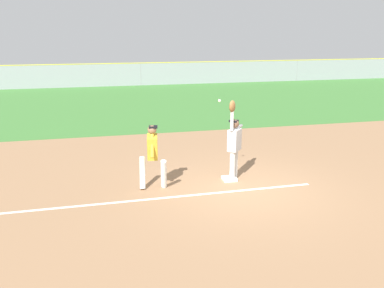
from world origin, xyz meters
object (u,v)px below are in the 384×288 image
Objects in this scene: parked_car_white at (214,69)px; parked_car_blue at (278,68)px; parked_car_black at (157,70)px; baseball at (219,101)px; fielder at (234,141)px; runner at (153,152)px; first_base at (229,179)px; parked_car_silver at (83,72)px; parked_car_tan at (14,73)px.

parked_car_white is 6.05m from parked_car_blue.
parked_car_black is 1.02× the size of parked_car_blue.
parked_car_black is at bearing 84.76° from baseball.
fielder is 0.51× the size of parked_car_blue.
fielder is at bearing -107.58° from parked_car_white.
runner is at bearing -118.97° from parked_car_blue.
first_base is 0.09× the size of parked_car_blue.
parked_car_black is 11.12m from parked_car_blue.
parked_car_silver is 0.98× the size of parked_car_black.
fielder reaches higher than baseball.
parked_car_white is at bearing -178.09° from parked_car_blue.
fielder is at bearing -100.00° from parked_car_black.
parked_car_tan is 1.02× the size of parked_car_silver.
parked_car_black is 1.02× the size of parked_car_white.
runner is at bearing -80.12° from parked_car_tan.
parked_car_blue is (13.46, 25.51, -1.54)m from baseball.
parked_car_silver is at bearing 99.09° from first_base.
parked_car_tan is 1.00× the size of parked_car_black.
parked_car_white is at bearing 73.80° from baseball.
parked_car_blue is at bearing -5.45° from parked_car_black.
first_base is 0.17× the size of fielder.
first_base is 26.78m from parked_car_white.
baseball reaches higher than runner.
parked_car_silver is at bearing 103.79° from runner.
parked_car_white is at bearing 4.09° from parked_car_silver.
parked_car_tan is at bearing 109.64° from baseball.
first_base is at bearing -107.82° from parked_car_white.
parked_car_black is (2.11, 25.79, 0.63)m from first_base.
runner is 27.58m from parked_car_white.
runner reaches higher than parked_car_white.
baseball is 28.88m from parked_car_blue.
parked_car_silver is at bearing -40.73° from fielder.
parked_car_black and parked_car_blue have the same top height.
parked_car_blue is at bearing 62.88° from first_base.
first_base is at bearing 13.39° from runner.
parked_car_black is at bearing 85.33° from first_base.
parked_car_white is at bearing 74.47° from first_base.
runner is (-2.29, -0.17, -0.12)m from fielder.
baseball reaches higher than parked_car_white.
parked_car_white is (11.23, 0.45, 0.00)m from parked_car_silver.
fielder is 0.51× the size of parked_car_white.
parked_car_white is (5.06, 0.00, 0.00)m from parked_car_black.
parked_car_silver is at bearing -14.67° from parked_car_tan.
runner reaches higher than parked_car_silver.
first_base is 0.09× the size of parked_car_silver.
parked_car_tan is 16.65m from parked_car_white.
parked_car_silver is (-4.06, 25.35, 0.63)m from first_base.
parked_car_silver is 1.00× the size of parked_car_blue.
runner reaches higher than parked_car_tan.
first_base is at bearing -79.11° from parked_car_silver.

